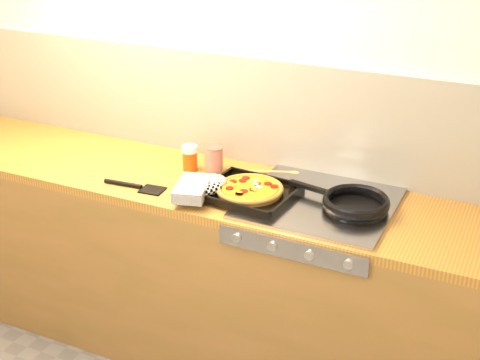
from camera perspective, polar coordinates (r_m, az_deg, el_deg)
The scene contains 9 objects.
room_shell at distance 3.07m, azimuth 0.78°, elevation 5.92°, with size 3.20×3.20×3.20m.
counter_run at distance 3.14m, azimuth -1.50°, elevation -7.85°, with size 3.20×0.62×0.90m.
stovetop at distance 2.76m, azimuth 6.76°, elevation -1.99°, with size 0.60×0.56×0.02m, color #9F9FA4.
pizza_on_tray at distance 2.78m, azimuth -0.48°, elevation -0.78°, with size 0.49×0.41×0.06m.
frying_pan at distance 2.71m, azimuth 9.75°, elevation -1.96°, with size 0.47×0.32×0.04m.
tomato_can at distance 3.03m, azimuth -2.25°, elevation 1.81°, with size 0.09×0.09×0.12m.
juice_glass at distance 3.05m, azimuth -4.30°, elevation 1.92°, with size 0.08×0.08×0.12m.
wooden_spoon at distance 3.02m, azimuth 2.91°, elevation 0.65°, with size 0.29×0.13×0.02m.
black_spatula at distance 2.92m, azimuth -8.94°, elevation -0.53°, with size 0.28×0.09×0.02m.
Camera 1 is at (1.20, -1.25, 2.14)m, focal length 50.00 mm.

